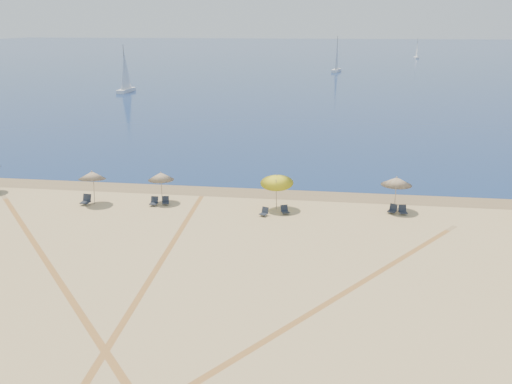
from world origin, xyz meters
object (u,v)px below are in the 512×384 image
chair_5 (264,212)px  umbrella_4 (397,181)px  chair_6 (285,210)px  sailboat_1 (125,78)px  chair_3 (154,202)px  chair_2 (86,200)px  umbrella_2 (161,176)px  umbrella_3 (277,179)px  chair_4 (166,201)px  sailboat_0 (417,52)px  umbrella_1 (92,175)px  chair_7 (393,209)px  sailboat_2 (337,61)px  chair_8 (403,210)px

chair_5 → umbrella_4: bearing=38.2°
umbrella_4 → chair_6: 8.00m
umbrella_4 → sailboat_1: (-43.37, 62.10, 0.46)m
umbrella_4 → chair_3: (-17.11, -1.26, -1.88)m
chair_2 → umbrella_2: bearing=18.0°
umbrella_3 → chair_3: size_ratio=4.30×
chair_4 → chair_6: 8.80m
umbrella_4 → sailboat_0: (24.26, 171.99, -0.04)m
umbrella_1 → umbrella_2: umbrella_1 is taller
umbrella_3 → chair_6: umbrella_3 is taller
chair_7 → sailboat_2: size_ratio=0.08×
chair_5 → sailboat_2: 114.20m
umbrella_4 → chair_3: size_ratio=3.89×
sailboat_0 → sailboat_1: bearing=-125.1°
umbrella_3 → sailboat_0: size_ratio=0.39×
sailboat_1 → chair_5: bearing=-58.9°
umbrella_3 → chair_8: (8.73, 0.23, -1.93)m
chair_2 → chair_7: (21.89, 1.22, -0.05)m
chair_3 → chair_4: size_ratio=0.93×
chair_4 → chair_7: (16.17, 0.43, 0.01)m
chair_3 → sailboat_2: 113.78m
umbrella_1 → umbrella_3: (13.30, 0.62, 0.05)m
umbrella_2 → chair_8: umbrella_2 is taller
chair_7 → sailboat_1: bearing=149.5°
umbrella_4 → chair_5: (-8.94, -2.31, -1.90)m
umbrella_2 → sailboat_1: bearing=113.0°
chair_6 → sailboat_1: size_ratio=0.09×
chair_8 → sailboat_0: (23.77, 172.64, 1.84)m
umbrella_3 → chair_2: (-13.82, -0.86, -1.88)m
umbrella_1 → chair_4: bearing=6.1°
chair_8 → sailboat_1: size_ratio=0.08×
chair_5 → chair_7: (8.76, 1.78, 0.02)m
umbrella_1 → umbrella_3: bearing=2.7°
umbrella_4 → sailboat_2: sailboat_2 is taller
chair_6 → sailboat_1: bearing=94.8°
chair_6 → chair_7: size_ratio=0.96×
umbrella_2 → chair_8: bearing=-0.5°
chair_8 → umbrella_2: bearing=170.5°
sailboat_2 → umbrella_2: bearing=-85.7°
umbrella_3 → chair_3: 9.08m
umbrella_1 → chair_8: 22.13m
chair_4 → chair_5: (7.41, -1.36, -0.01)m
umbrella_1 → umbrella_4: umbrella_1 is taller
chair_3 → chair_5: chair_3 is taller
chair_7 → umbrella_4: bearing=96.5°
chair_3 → sailboat_0: 178.12m
umbrella_2 → chair_6: umbrella_2 is taller
chair_2 → chair_7: 21.92m
chair_2 → sailboat_1: (-21.31, 63.85, 2.29)m
chair_3 → sailboat_1: bearing=114.0°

